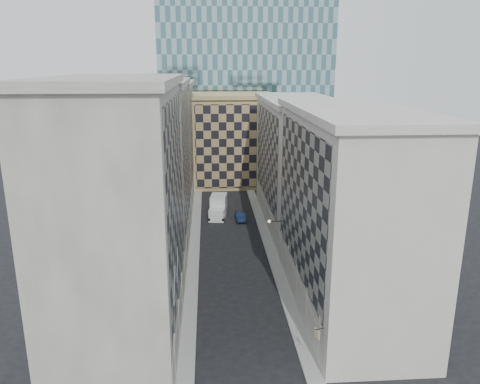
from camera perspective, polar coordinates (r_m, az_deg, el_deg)
name	(u,v)px	position (r m, az deg, el deg)	size (l,w,h in m)	color
sidewalk_west	(194,251)	(64.47, -5.63, -7.18)	(1.50, 100.00, 0.15)	#979691
sidewalk_east	(270,249)	(64.97, 3.73, -6.96)	(1.50, 100.00, 0.15)	#979691
bldg_left_a	(122,213)	(43.25, -14.20, -2.48)	(10.80, 22.80, 23.70)	gray
bldg_left_b	(151,166)	(64.43, -10.84, 3.09)	(10.80, 22.80, 22.70)	gray
bldg_left_c	(165,143)	(86.02, -9.15, 5.89)	(10.80, 22.80, 21.70)	gray
bldg_right_a	(346,210)	(48.83, 12.83, -2.19)	(10.80, 26.80, 20.70)	beige
bldg_right_b	(297,161)	(74.37, 6.97, 3.73)	(10.80, 28.80, 19.70)	beige
tan_block	(232,139)	(98.74, -0.95, 6.48)	(16.80, 14.80, 18.80)	tan
church_tower	(220,53)	(111.58, -2.46, 16.52)	(7.20, 7.20, 51.50)	#2C2822
flagpoles_left	(176,275)	(39.38, -7.83, -9.94)	(0.10, 6.33, 2.33)	gray
bracket_lamp	(271,221)	(57.13, 3.76, -3.59)	(1.98, 0.36, 0.36)	black
box_truck	(218,208)	(78.22, -2.67, -1.92)	(3.32, 6.52, 3.42)	silver
dark_car	(240,216)	(76.28, 0.06, -2.97)	(1.49, 4.29, 1.41)	#101F3C
shop_sign	(317,333)	(39.70, 9.38, -16.63)	(0.84, 0.74, 0.83)	black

